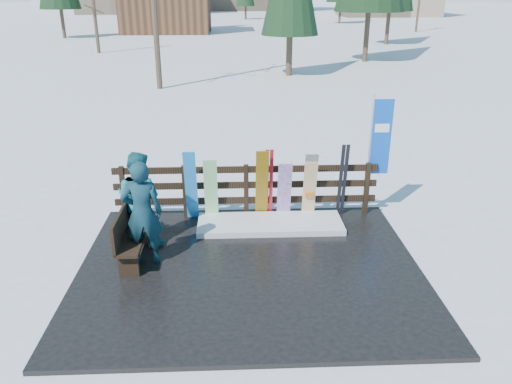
{
  "coord_description": "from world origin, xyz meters",
  "views": [
    {
      "loc": [
        -0.22,
        -7.69,
        4.61
      ],
      "look_at": [
        0.16,
        1.0,
        1.1
      ],
      "focal_mm": 35.0,
      "sensor_mm": 36.0,
      "label": 1
    }
  ],
  "objects_px": {
    "bench": "(129,234)",
    "snowboard_1": "(211,190)",
    "snowboard_3": "(284,191)",
    "snowboard_4": "(310,186)",
    "person_front": "(142,213)",
    "snowboard_5": "(309,190)",
    "rental_flag": "(378,142)",
    "snowboard_0": "(191,186)",
    "snowboard_2": "(262,185)",
    "person_back": "(139,199)"
  },
  "relations": [
    {
      "from": "snowboard_0",
      "to": "person_front",
      "type": "xyz_separation_m",
      "value": [
        -0.7,
        -1.73,
        0.17
      ]
    },
    {
      "from": "snowboard_5",
      "to": "snowboard_3",
      "type": "bearing_deg",
      "value": 180.0
    },
    {
      "from": "snowboard_3",
      "to": "rental_flag",
      "type": "height_order",
      "value": "rental_flag"
    },
    {
      "from": "person_front",
      "to": "snowboard_0",
      "type": "bearing_deg",
      "value": -118.11
    },
    {
      "from": "bench",
      "to": "snowboard_5",
      "type": "bearing_deg",
      "value": 24.97
    },
    {
      "from": "person_back",
      "to": "bench",
      "type": "bearing_deg",
      "value": 103.91
    },
    {
      "from": "snowboard_1",
      "to": "snowboard_5",
      "type": "relative_size",
      "value": 1.04
    },
    {
      "from": "snowboard_1",
      "to": "person_front",
      "type": "xyz_separation_m",
      "value": [
        -1.11,
        -1.73,
        0.27
      ]
    },
    {
      "from": "bench",
      "to": "snowboard_0",
      "type": "distance_m",
      "value": 1.91
    },
    {
      "from": "person_front",
      "to": "snowboard_3",
      "type": "bearing_deg",
      "value": -152.95
    },
    {
      "from": "snowboard_5",
      "to": "person_front",
      "type": "height_order",
      "value": "person_front"
    },
    {
      "from": "snowboard_2",
      "to": "snowboard_4",
      "type": "relative_size",
      "value": 1.08
    },
    {
      "from": "snowboard_4",
      "to": "bench",
      "type": "bearing_deg",
      "value": -155.06
    },
    {
      "from": "rental_flag",
      "to": "snowboard_0",
      "type": "bearing_deg",
      "value": -176.06
    },
    {
      "from": "snowboard_2",
      "to": "snowboard_3",
      "type": "distance_m",
      "value": 0.5
    },
    {
      "from": "snowboard_2",
      "to": "person_back",
      "type": "distance_m",
      "value": 2.55
    },
    {
      "from": "person_front",
      "to": "person_back",
      "type": "height_order",
      "value": "person_front"
    },
    {
      "from": "bench",
      "to": "snowboard_2",
      "type": "height_order",
      "value": "snowboard_2"
    },
    {
      "from": "snowboard_4",
      "to": "snowboard_5",
      "type": "bearing_deg",
      "value": 180.0
    },
    {
      "from": "snowboard_2",
      "to": "rental_flag",
      "type": "height_order",
      "value": "rental_flag"
    },
    {
      "from": "snowboard_3",
      "to": "snowboard_4",
      "type": "bearing_deg",
      "value": -0.0
    },
    {
      "from": "rental_flag",
      "to": "snowboard_1",
      "type": "bearing_deg",
      "value": -175.6
    },
    {
      "from": "rental_flag",
      "to": "person_front",
      "type": "height_order",
      "value": "rental_flag"
    },
    {
      "from": "snowboard_3",
      "to": "snowboard_4",
      "type": "distance_m",
      "value": 0.54
    },
    {
      "from": "snowboard_2",
      "to": "snowboard_3",
      "type": "bearing_deg",
      "value": 0.0
    },
    {
      "from": "snowboard_5",
      "to": "rental_flag",
      "type": "distance_m",
      "value": 1.75
    },
    {
      "from": "snowboard_0",
      "to": "snowboard_3",
      "type": "xyz_separation_m",
      "value": [
        1.94,
        0.0,
        -0.14
      ]
    },
    {
      "from": "bench",
      "to": "snowboard_2",
      "type": "distance_m",
      "value": 2.95
    },
    {
      "from": "person_front",
      "to": "snowboard_1",
      "type": "bearing_deg",
      "value": -128.76
    },
    {
      "from": "bench",
      "to": "snowboard_1",
      "type": "height_order",
      "value": "snowboard_1"
    },
    {
      "from": "snowboard_1",
      "to": "rental_flag",
      "type": "bearing_deg",
      "value": 4.4
    },
    {
      "from": "snowboard_0",
      "to": "snowboard_4",
      "type": "xyz_separation_m",
      "value": [
        2.48,
        -0.0,
        -0.05
      ]
    },
    {
      "from": "snowboard_0",
      "to": "snowboard_3",
      "type": "bearing_deg",
      "value": 0.0
    },
    {
      "from": "snowboard_4",
      "to": "rental_flag",
      "type": "relative_size",
      "value": 0.58
    },
    {
      "from": "bench",
      "to": "snowboard_3",
      "type": "height_order",
      "value": "snowboard_3"
    },
    {
      "from": "person_front",
      "to": "snowboard_5",
      "type": "bearing_deg",
      "value": -157.57
    },
    {
      "from": "snowboard_5",
      "to": "rental_flag",
      "type": "xyz_separation_m",
      "value": [
        1.45,
        0.27,
        0.95
      ]
    },
    {
      "from": "bench",
      "to": "snowboard_5",
      "type": "distance_m",
      "value": 3.82
    },
    {
      "from": "snowboard_0",
      "to": "person_front",
      "type": "bearing_deg",
      "value": -111.88
    },
    {
      "from": "snowboard_3",
      "to": "person_front",
      "type": "distance_m",
      "value": 3.17
    },
    {
      "from": "snowboard_1",
      "to": "rental_flag",
      "type": "xyz_separation_m",
      "value": [
        3.51,
        0.27,
        0.92
      ]
    },
    {
      "from": "bench",
      "to": "snowboard_5",
      "type": "relative_size",
      "value": 1.13
    },
    {
      "from": "snowboard_2",
      "to": "person_front",
      "type": "height_order",
      "value": "person_front"
    },
    {
      "from": "bench",
      "to": "snowboard_0",
      "type": "bearing_deg",
      "value": 58.56
    },
    {
      "from": "snowboard_0",
      "to": "snowboard_5",
      "type": "distance_m",
      "value": 2.48
    },
    {
      "from": "snowboard_2",
      "to": "snowboard_5",
      "type": "bearing_deg",
      "value": 0.0
    },
    {
      "from": "snowboard_3",
      "to": "bench",
      "type": "bearing_deg",
      "value": -151.2
    },
    {
      "from": "snowboard_4",
      "to": "snowboard_1",
      "type": "bearing_deg",
      "value": 180.0
    },
    {
      "from": "snowboard_1",
      "to": "person_front",
      "type": "relative_size",
      "value": 0.72
    },
    {
      "from": "snowboard_3",
      "to": "person_back",
      "type": "relative_size",
      "value": 0.72
    }
  ]
}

